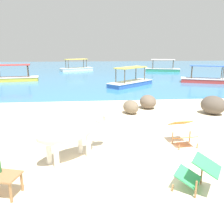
% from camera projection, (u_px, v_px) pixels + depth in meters
% --- Properties ---
extents(sand_beach, '(18.00, 14.00, 0.04)m').
position_uv_depth(sand_beach, '(148.00, 170.00, 5.32)').
color(sand_beach, beige).
rests_on(sand_beach, ground).
extents(water_surface, '(60.00, 36.00, 0.03)m').
position_uv_depth(water_surface, '(101.00, 71.00, 26.45)').
color(water_surface, teal).
rests_on(water_surface, ground).
extents(cow, '(1.85, 1.56, 1.14)m').
position_uv_depth(cow, '(70.00, 130.00, 5.58)').
color(cow, silver).
rests_on(cow, sand_beach).
extents(deck_chair_near, '(0.93, 0.88, 0.68)m').
position_uv_depth(deck_chair_near, '(197.00, 172.00, 4.45)').
color(deck_chair_near, olive).
rests_on(deck_chair_near, sand_beach).
extents(deck_chair_far, '(0.61, 0.82, 0.68)m').
position_uv_depth(deck_chair_far, '(183.00, 131.00, 6.60)').
color(deck_chair_far, olive).
rests_on(deck_chair_far, sand_beach).
extents(shore_rock_large, '(0.83, 0.89, 0.55)m').
position_uv_depth(shore_rock_large, '(131.00, 107.00, 9.64)').
color(shore_rock_large, '#756651').
rests_on(shore_rock_large, sand_beach).
extents(shore_rock_medium, '(0.85, 0.92, 0.59)m').
position_uv_depth(shore_rock_medium, '(148.00, 102.00, 10.45)').
color(shore_rock_medium, '#6B5B4C').
rests_on(shore_rock_medium, sand_beach).
extents(shore_rock_small, '(1.22, 1.23, 0.74)m').
position_uv_depth(shore_rock_small, '(213.00, 105.00, 9.55)').
color(shore_rock_small, brown).
rests_on(shore_rock_small, sand_beach).
extents(boat_green, '(3.85, 2.18, 1.29)m').
position_uv_depth(boat_green, '(163.00, 69.00, 26.24)').
color(boat_green, '#338E66').
rests_on(boat_green, water_surface).
extents(boat_blue, '(3.52, 3.30, 1.29)m').
position_uv_depth(boat_blue, '(130.00, 82.00, 16.57)').
color(boat_blue, '#3866B7').
rests_on(boat_blue, water_surface).
extents(boat_red, '(3.84, 2.40, 1.29)m').
position_uv_depth(boat_red, '(206.00, 79.00, 18.09)').
color(boat_red, '#C63833').
rests_on(boat_red, water_surface).
extents(boat_yellow, '(3.81, 1.72, 1.29)m').
position_uv_depth(boat_yellow, '(14.00, 78.00, 18.87)').
color(boat_yellow, gold).
rests_on(boat_yellow, water_surface).
extents(boat_white, '(3.81, 2.65, 1.29)m').
position_uv_depth(boat_white, '(76.00, 68.00, 26.95)').
color(boat_white, white).
rests_on(boat_white, water_surface).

